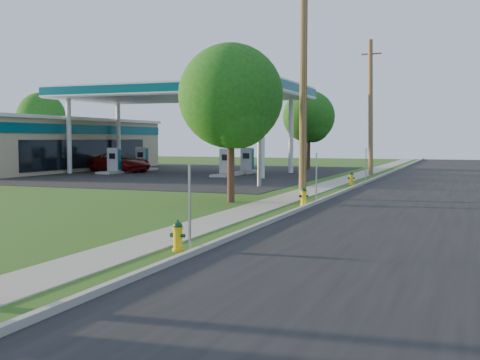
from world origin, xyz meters
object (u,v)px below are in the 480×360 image
Objects in this scene: utility_pole_far at (371,107)px; utility_pole_mid at (303,83)px; fuel_pump_sw at (142,162)px; tree_back at (42,118)px; fuel_pump_nw at (114,164)px; fuel_pump_se at (247,164)px; tree_verge at (232,100)px; hydrant_mid at (304,196)px; hydrant_near at (178,236)px; fuel_pump_ne at (227,166)px; hydrant_far at (351,178)px; price_pylon at (260,85)px; car_red at (120,162)px; tree_lot at (310,119)px.

utility_pole_mid is at bearing -90.00° from utility_pole_far.
tree_back reaches higher than fuel_pump_sw.
utility_pole_mid is 22.52m from fuel_pump_nw.
tree_verge reaches higher than fuel_pump_se.
hydrant_near is at bearing -91.29° from hydrant_mid.
hydrant_mid is (0.74, -2.58, -4.60)m from utility_pole_mid.
fuel_pump_se is at bearing 90.00° from fuel_pump_ne.
fuel_pump_sw is at bearing 154.84° from hydrant_far.
tree_verge reaches higher than fuel_pump_sw.
hydrant_far is (4.42, 2.85, -5.06)m from price_pylon.
car_red is at bearing -29.74° from tree_back.
tree_verge reaches higher than hydrant_far.
fuel_pump_se is at bearing -14.03° from tree_back.
utility_pole_mid reaches higher than fuel_pump_sw.
fuel_pump_sw is 2.15m from car_red.
tree_verge is at bearing -81.96° from tree_lot.
car_red is (-18.68, 14.99, -4.20)m from utility_pole_mid.
fuel_pump_sw is (-17.90, -1.00, -4.08)m from utility_pole_far.
utility_pole_far is at bearing 92.07° from hydrant_mid.
fuel_pump_nw is 0.45× the size of tree_back.
fuel_pump_nw is 9.00m from fuel_pump_ne.
tree_lot reaches higher than hydrant_near.
price_pylon reaches higher than fuel_pump_se.
utility_pole_mid is 1.43× the size of price_pylon.
tree_back is (-32.53, 4.90, -0.25)m from utility_pole_far.
fuel_pump_sw is 18.72m from price_pylon.
hydrant_near is 21.09m from hydrant_far.
hydrant_mid is 26.19m from car_red.
tree_back reaches higher than price_pylon.
utility_pole_mid is 3.06× the size of fuel_pump_sw.
tree_back is at bearing 145.90° from fuel_pump_nw.
tree_lot is (2.88, 7.23, 3.53)m from fuel_pump_se.
tree_back is at bearing 140.00° from tree_verge.
fuel_pump_ne is at bearing -22.74° from tree_back.
utility_pole_mid is at bearing -76.04° from tree_lot.
tree_verge is (-2.25, -2.51, -0.83)m from utility_pole_mid.
hydrant_far is (33.05, -14.55, -4.19)m from tree_back.
price_pylon is 33.52m from tree_back.
price_pylon is 18.89m from tree_lot.
tree_back is at bearing 158.03° from fuel_pump_sw.
utility_pole_mid is at bearing -93.56° from hydrant_far.
fuel_pump_sw is at bearing -176.80° from utility_pole_far.
fuel_pump_ne is at bearing 121.77° from hydrant_mid.
fuel_pump_sw is 4.44× the size of hydrant_near.
car_red is at bearing -111.19° from fuel_pump_sw.
tree_verge reaches higher than hydrant_near.
fuel_pump_sw is (0.00, 4.00, 0.00)m from fuel_pump_nw.
utility_pole_mid is at bearing 92.31° from hydrant_near.
utility_pole_mid is 1.53× the size of tree_verge.
fuel_pump_ne is (9.00, 0.00, 0.00)m from fuel_pump_nw.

